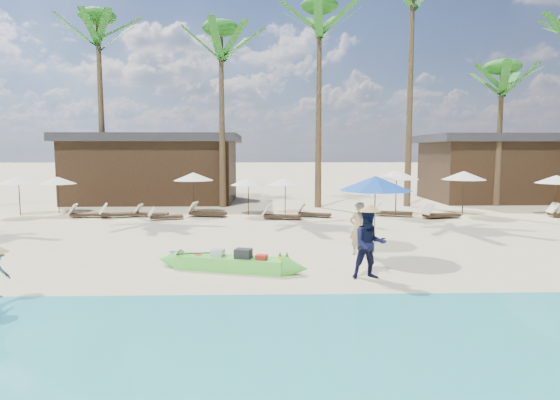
{
  "coord_description": "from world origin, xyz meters",
  "views": [
    {
      "loc": [
        -0.75,
        -12.77,
        3.24
      ],
      "look_at": [
        -0.36,
        2.0,
        1.69
      ],
      "focal_mm": 30.0,
      "sensor_mm": 36.0,
      "label": 1
    }
  ],
  "objects": [
    {
      "name": "lounger_4_right",
      "position": [
        -6.59,
        10.27,
        0.19
      ],
      "size": [
        1.69,
        0.67,
        0.56
      ],
      "rotation": [
        0.0,
        0.0,
        -0.1
      ],
      "color": "#332215",
      "rests_on": "ground"
    },
    {
      "name": "lounger_8_left",
      "position": [
        7.66,
        9.65,
        0.19
      ],
      "size": [
        1.66,
        0.61,
        0.55
      ],
      "rotation": [
        0.0,
        0.0,
        -0.07
      ],
      "color": "#332215",
      "rests_on": "ground"
    },
    {
      "name": "lounger_4_left",
      "position": [
        -5.67,
        9.26,
        0.18
      ],
      "size": [
        1.69,
        0.97,
        0.55
      ],
      "rotation": [
        0.0,
        0.0,
        0.31
      ],
      "color": "#332215",
      "rests_on": "ground"
    },
    {
      "name": "palm_4",
      "position": [
        2.15,
        14.01,
        9.45
      ],
      "size": [
        2.08,
        2.08,
        11.7
      ],
      "color": "brown",
      "rests_on": "ground"
    },
    {
      "name": "palm_6",
      "position": [
        12.84,
        14.52,
        7.05
      ],
      "size": [
        2.08,
        2.08,
        8.51
      ],
      "color": "brown",
      "rests_on": "ground"
    },
    {
      "name": "palm_5",
      "position": [
        7.45,
        14.38,
        10.82
      ],
      "size": [
        2.08,
        2.08,
        13.6
      ],
      "color": "brown",
      "rests_on": "ground"
    },
    {
      "name": "pavilion_east",
      "position": [
        14.0,
        17.5,
        2.2
      ],
      "size": [
        8.8,
        6.6,
        4.3
      ],
      "color": "#332215",
      "rests_on": "ground"
    },
    {
      "name": "resort_parasol_7",
      "position": [
        5.66,
        10.33,
        2.06
      ],
      "size": [
        2.22,
        2.22,
        2.29
      ],
      "color": "#332215",
      "rests_on": "ground"
    },
    {
      "name": "lounger_6_right",
      "position": [
        1.45,
        10.0,
        0.19
      ],
      "size": [
        1.74,
        1.03,
        0.56
      ],
      "rotation": [
        0.0,
        0.0,
        -0.34
      ],
      "color": "#332215",
      "rests_on": "ground"
    },
    {
      "name": "blue_umbrella",
      "position": [
        2.62,
        1.77,
        2.23
      ],
      "size": [
        2.29,
        2.29,
        2.47
      ],
      "color": "#99999E",
      "rests_on": "ground"
    },
    {
      "name": "wet_sand_strip",
      "position": [
        0.0,
        -5.0,
        0.0
      ],
      "size": [
        240.0,
        4.5,
        0.01
      ],
      "primitive_type": "cube",
      "color": "tan",
      "rests_on": "ground"
    },
    {
      "name": "palm_2",
      "position": [
        -10.45,
        15.08,
        9.18
      ],
      "size": [
        2.08,
        2.08,
        11.33
      ],
      "color": "brown",
      "rests_on": "ground"
    },
    {
      "name": "pavilion_west",
      "position": [
        -8.0,
        17.5,
        2.19
      ],
      "size": [
        10.8,
        6.6,
        4.3
      ],
      "color": "#332215",
      "rests_on": "ground"
    },
    {
      "name": "green_canoe",
      "position": [
        -1.78,
        -0.27,
        0.21
      ],
      "size": [
        4.73,
        1.64,
        0.62
      ],
      "rotation": [
        0.0,
        0.0,
        -0.28
      ],
      "color": "#5CE746",
      "rests_on": "ground"
    },
    {
      "name": "vendor_green",
      "position": [
        1.82,
        -1.16,
        0.89
      ],
      "size": [
        0.91,
        0.73,
        1.79
      ],
      "primitive_type": "imported",
      "rotation": [
        0.0,
        0.0,
        0.06
      ],
      "color": "black",
      "rests_on": "ground"
    },
    {
      "name": "tourist",
      "position": [
        2.08,
        1.58,
        0.83
      ],
      "size": [
        0.66,
        0.49,
        1.67
      ],
      "primitive_type": "imported",
      "rotation": [
        0.0,
        0.0,
        3.29
      ],
      "color": "tan",
      "rests_on": "ground"
    },
    {
      "name": "palm_3",
      "position": [
        -3.36,
        14.27,
        8.58
      ],
      "size": [
        2.08,
        2.08,
        10.52
      ],
      "color": "brown",
      "rests_on": "ground"
    },
    {
      "name": "lounger_6_left",
      "position": [
        -0.19,
        9.25,
        0.21
      ],
      "size": [
        1.91,
        0.89,
        0.62
      ],
      "rotation": [
        0.0,
        0.0,
        -0.18
      ],
      "color": "#332215",
      "rests_on": "ground"
    },
    {
      "name": "resort_parasol_6",
      "position": [
        0.15,
        11.26,
        1.68
      ],
      "size": [
        1.81,
        1.81,
        1.87
      ],
      "color": "#332215",
      "rests_on": "ground"
    },
    {
      "name": "lounger_3_right",
      "position": [
        -8.09,
        10.05,
        0.21
      ],
      "size": [
        1.97,
        1.15,
        0.64
      ],
      "rotation": [
        0.0,
        0.0,
        0.32
      ],
      "color": "#332215",
      "rests_on": "ground"
    },
    {
      "name": "resort_parasol_5",
      "position": [
        -1.73,
        10.75,
        1.71
      ],
      "size": [
        1.84,
        1.84,
        1.89
      ],
      "color": "#332215",
      "rests_on": "ground"
    },
    {
      "name": "resort_parasol_9",
      "position": [
        13.44,
        9.8,
        1.85
      ],
      "size": [
        2.0,
        2.0,
        2.06
      ],
      "color": "#332215",
      "rests_on": "ground"
    },
    {
      "name": "lounger_7_left",
      "position": [
        5.4,
        10.21,
        0.21
      ],
      "size": [
        1.97,
        1.19,
        0.64
      ],
      "rotation": [
        0.0,
        0.0,
        -0.35
      ],
      "color": "#332215",
      "rests_on": "ground"
    },
    {
      "name": "resort_parasol_8",
      "position": [
        9.08,
        10.39,
        2.02
      ],
      "size": [
        2.17,
        2.17,
        2.24
      ],
      "color": "#332215",
      "rests_on": "ground"
    },
    {
      "name": "resort_parasol_4",
      "position": [
        -4.59,
        11.44,
        1.93
      ],
      "size": [
        2.08,
        2.08,
        2.14
      ],
      "color": "#332215",
      "rests_on": "ground"
    },
    {
      "name": "lounger_7_right",
      "position": [
        7.51,
        9.33,
        0.22
      ],
      "size": [
        1.99,
        1.1,
        0.65
      ],
      "rotation": [
        0.0,
        0.0,
        0.29
      ],
      "color": "#332215",
      "rests_on": "ground"
    },
    {
      "name": "resort_parasol_3",
      "position": [
        -11.6,
        11.61,
        1.73
      ],
      "size": [
        1.86,
        1.86,
        1.92
      ],
      "color": "#332215",
      "rests_on": "ground"
    },
    {
      "name": "lounger_5_left",
      "position": [
        -3.85,
        10.24,
        0.22
      ],
      "size": [
        1.98,
        1.03,
        0.64
      ],
      "rotation": [
        0.0,
        0.0,
        -0.25
      ],
      "color": "#332215",
      "rests_on": "ground"
    },
    {
      "name": "ground",
      "position": [
        0.0,
        0.0,
        0.0
      ],
      "size": [
        240.0,
        240.0,
        0.0
      ],
      "primitive_type": "plane",
      "color": "beige",
      "rests_on": "ground"
    },
    {
      "name": "resort_parasol_2",
      "position": [
        -13.27,
        10.99,
        1.79
      ],
      "size": [
        1.93,
        1.93,
        1.99
      ],
      "color": "#332215",
      "rests_on": "ground"
    },
    {
      "name": "lounger_3_left",
      "position": [
        -9.64,
        10.1,
        0.2
      ],
      "size": [
        1.81,
        0.73,
        0.6
      ],
      "rotation": [
        0.0,
        0.0,
        0.11
      ],
      "color": "#332215",
      "rests_on": "ground"
    }
  ]
}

